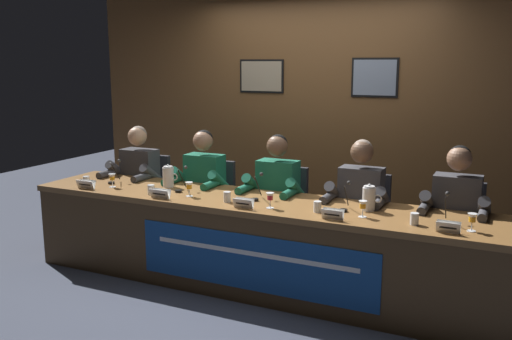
{
  "coord_description": "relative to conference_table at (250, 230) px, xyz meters",
  "views": [
    {
      "loc": [
        1.92,
        -4.03,
        1.87
      ],
      "look_at": [
        0.0,
        0.0,
        1.0
      ],
      "focal_mm": 38.9,
      "sensor_mm": 36.0,
      "label": 1
    }
  ],
  "objects": [
    {
      "name": "microphone_far_left",
      "position": [
        -1.48,
        0.12,
        0.3
      ],
      "size": [
        0.06,
        0.17,
        0.22
      ],
      "color": "black",
      "rests_on": "conference_table"
    },
    {
      "name": "chair_right",
      "position": [
        0.76,
        0.69,
        -0.08
      ],
      "size": [
        0.44,
        0.45,
        0.91
      ],
      "color": "black",
      "rests_on": "ground_plane"
    },
    {
      "name": "water_cup_far_right",
      "position": [
        1.31,
        -0.06,
        0.26
      ],
      "size": [
        0.06,
        0.06,
        0.08
      ],
      "color": "silver",
      "rests_on": "conference_table"
    },
    {
      "name": "nameplate_far_left",
      "position": [
        -1.56,
        -0.18,
        0.27
      ],
      "size": [
        0.18,
        0.06,
        0.08
      ],
      "color": "white",
      "rests_on": "conference_table"
    },
    {
      "name": "water_cup_center",
      "position": [
        -0.18,
        -0.06,
        0.26
      ],
      "size": [
        0.06,
        0.06,
        0.08
      ],
      "color": "silver",
      "rests_on": "conference_table"
    },
    {
      "name": "water_cup_left",
      "position": [
        -0.9,
        -0.11,
        0.26
      ],
      "size": [
        0.06,
        0.06,
        0.08
      ],
      "color": "silver",
      "rests_on": "conference_table"
    },
    {
      "name": "juice_glass_center",
      "position": [
        0.21,
        -0.09,
        0.31
      ],
      "size": [
        0.06,
        0.06,
        0.12
      ],
      "color": "white",
      "rests_on": "conference_table"
    },
    {
      "name": "panelist_far_left",
      "position": [
        -1.53,
        0.49,
        0.2
      ],
      "size": [
        0.51,
        0.48,
        1.24
      ],
      "color": "black",
      "rests_on": "ground_plane"
    },
    {
      "name": "microphone_center",
      "position": [
        0.01,
        0.11,
        0.3
      ],
      "size": [
        0.06,
        0.17,
        0.22
      ],
      "color": "black",
      "rests_on": "conference_table"
    },
    {
      "name": "nameplate_right",
      "position": [
        0.75,
        -0.18,
        0.27
      ],
      "size": [
        0.16,
        0.06,
        0.08
      ],
      "color": "white",
      "rests_on": "conference_table"
    },
    {
      "name": "nameplate_far_right",
      "position": [
        1.55,
        -0.16,
        0.27
      ],
      "size": [
        0.16,
        0.06,
        0.08
      ],
      "color": "white",
      "rests_on": "conference_table"
    },
    {
      "name": "nameplate_center",
      "position": [
        0.03,
        -0.17,
        0.27
      ],
      "size": [
        0.16,
        0.06,
        0.08
      ],
      "color": "white",
      "rests_on": "conference_table"
    },
    {
      "name": "water_pitcher_left_side",
      "position": [
        -0.93,
        0.2,
        0.32
      ],
      "size": [
        0.15,
        0.1,
        0.21
      ],
      "color": "silver",
      "rests_on": "conference_table"
    },
    {
      "name": "chair_far_left",
      "position": [
        -1.53,
        0.69,
        -0.08
      ],
      "size": [
        0.44,
        0.45,
        0.91
      ],
      "color": "black",
      "rests_on": "ground_plane"
    },
    {
      "name": "panelist_right",
      "position": [
        0.76,
        0.49,
        0.2
      ],
      "size": [
        0.51,
        0.48,
        1.24
      ],
      "color": "black",
      "rests_on": "ground_plane"
    },
    {
      "name": "water_cup_far_left",
      "position": [
        -1.65,
        -0.07,
        0.26
      ],
      "size": [
        0.06,
        0.06,
        0.08
      ],
      "color": "silver",
      "rests_on": "conference_table"
    },
    {
      "name": "water_pitcher_right_side",
      "position": [
        0.93,
        0.18,
        0.32
      ],
      "size": [
        0.15,
        0.1,
        0.21
      ],
      "color": "silver",
      "rests_on": "conference_table"
    },
    {
      "name": "chair_left",
      "position": [
        -0.77,
        0.69,
        -0.08
      ],
      "size": [
        0.44,
        0.45,
        0.91
      ],
      "color": "black",
      "rests_on": "ground_plane"
    },
    {
      "name": "water_cup_right",
      "position": [
        0.59,
        -0.04,
        0.26
      ],
      "size": [
        0.06,
        0.06,
        0.08
      ],
      "color": "silver",
      "rests_on": "conference_table"
    },
    {
      "name": "juice_glass_right",
      "position": [
        0.93,
        -0.02,
        0.31
      ],
      "size": [
        0.06,
        0.06,
        0.12
      ],
      "color": "white",
      "rests_on": "conference_table"
    },
    {
      "name": "juice_glass_far_right",
      "position": [
        1.68,
        -0.05,
        0.31
      ],
      "size": [
        0.06,
        0.06,
        0.12
      ],
      "color": "white",
      "rests_on": "conference_table"
    },
    {
      "name": "wall_back_panelled",
      "position": [
        -0.0,
        1.6,
        0.78
      ],
      "size": [
        5.32,
        0.14,
        2.6
      ],
      "color": "brown",
      "rests_on": "ground_plane"
    },
    {
      "name": "nameplate_left",
      "position": [
        -0.75,
        -0.19,
        0.27
      ],
      "size": [
        0.18,
        0.06,
        0.08
      ],
      "color": "white",
      "rests_on": "conference_table"
    },
    {
      "name": "microphone_right",
      "position": [
        0.76,
        0.11,
        0.3
      ],
      "size": [
        0.06,
        0.17,
        0.22
      ],
      "color": "black",
      "rests_on": "conference_table"
    },
    {
      "name": "juice_glass_left",
      "position": [
        -0.56,
        -0.03,
        0.31
      ],
      "size": [
        0.06,
        0.06,
        0.12
      ],
      "color": "white",
      "rests_on": "conference_table"
    },
    {
      "name": "panelist_far_right",
      "position": [
        1.52,
        0.49,
        0.2
      ],
      "size": [
        0.51,
        0.48,
        1.24
      ],
      "color": "black",
      "rests_on": "ground_plane"
    },
    {
      "name": "panelist_center",
      "position": [
        -0.0,
        0.49,
        0.2
      ],
      "size": [
        0.51,
        0.48,
        1.24
      ],
      "color": "black",
      "rests_on": "ground_plane"
    },
    {
      "name": "chair_center",
      "position": [
        -0.0,
        0.69,
        -0.08
      ],
      "size": [
        0.44,
        0.45,
        0.91
      ],
      "color": "black",
      "rests_on": "ground_plane"
    },
    {
      "name": "microphone_left",
      "position": [
        -0.73,
        0.1,
        0.3
      ],
      "size": [
        0.06,
        0.17,
        0.22
      ],
      "color": "black",
      "rests_on": "conference_table"
    },
    {
      "name": "chair_far_right",
      "position": [
        1.52,
        0.69,
        -0.08
      ],
      "size": [
        0.44,
        0.45,
        0.91
      ],
      "color": "black",
      "rests_on": "ground_plane"
    },
    {
      "name": "panelist_left",
      "position": [
        -0.77,
        0.49,
        0.2
      ],
      "size": [
        0.51,
        0.48,
        1.24
      ],
      "color": "black",
      "rests_on": "ground_plane"
    },
    {
      "name": "microphone_far_right",
      "position": [
        1.5,
        0.06,
        0.3
      ],
      "size": [
        0.06,
        0.17,
        0.22
      ],
      "color": "black",
      "rests_on": "conference_table"
    },
    {
      "name": "juice_glass_far_left",
      "position": [
        -1.38,
        -0.03,
        0.31
      ],
      "size": [
        0.06,
        0.06,
        0.12
      ],
      "color": "white",
      "rests_on": "conference_table"
    },
    {
      "name": "ground_plane",
      "position": [
        -0.0,
        0.12,
        -0.52
      ],
      "size": [
        12.0,
        12.0,
        0.0
      ],
      "primitive_type": "plane",
      "color": "#383D4C"
    },
    {
      "name": "conference_table",
      "position": [
        0.0,
        0.0,
        0.0
      ],
      "size": [
        4.12,
        0.79,
        0.75
      ],
      "color": "brown",
      "rests_on": "ground_plane"
    }
  ]
}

